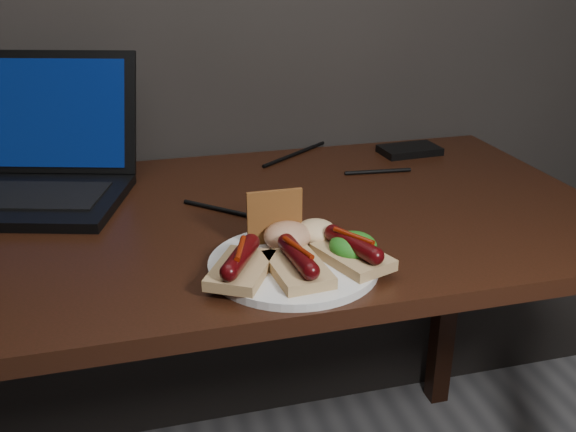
% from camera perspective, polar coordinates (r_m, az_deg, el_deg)
% --- Properties ---
extents(desk, '(1.40, 0.70, 0.75)m').
position_cam_1_polar(desk, '(1.15, -6.57, -4.13)').
color(desk, black).
rests_on(desk, ground).
extents(laptop, '(0.49, 0.44, 0.25)m').
position_cam_1_polar(laptop, '(1.30, -22.96, 4.14)').
color(laptop, black).
rests_on(laptop, desk).
extents(hard_drive, '(0.14, 0.09, 0.02)m').
position_cam_1_polar(hard_drive, '(1.48, 10.75, 5.78)').
color(hard_drive, black).
rests_on(hard_drive, desk).
extents(desk_cables, '(0.97, 0.42, 0.01)m').
position_cam_1_polar(desk_cables, '(1.24, -7.36, 2.49)').
color(desk_cables, black).
rests_on(desk_cables, desk).
extents(plate, '(0.27, 0.27, 0.01)m').
position_cam_1_polar(plate, '(0.93, 0.47, -4.32)').
color(plate, silver).
rests_on(plate, desk).
extents(bread_sausage_left, '(0.12, 0.13, 0.04)m').
position_cam_1_polar(bread_sausage_left, '(0.89, -4.22, -4.29)').
color(bread_sausage_left, tan).
rests_on(bread_sausage_left, plate).
extents(bread_sausage_center, '(0.08, 0.12, 0.04)m').
position_cam_1_polar(bread_sausage_center, '(0.89, 0.89, -4.24)').
color(bread_sausage_center, tan).
rests_on(bread_sausage_center, plate).
extents(bread_sausage_right, '(0.10, 0.13, 0.04)m').
position_cam_1_polar(bread_sausage_right, '(0.92, 5.79, -3.13)').
color(bread_sausage_right, tan).
rests_on(bread_sausage_right, plate).
extents(crispbread, '(0.09, 0.01, 0.08)m').
position_cam_1_polar(crispbread, '(0.97, -1.19, -0.07)').
color(crispbread, '#945728').
rests_on(crispbread, plate).
extents(salad_greens, '(0.07, 0.07, 0.04)m').
position_cam_1_polar(salad_greens, '(0.93, 5.80, -2.68)').
color(salad_greens, '#205D12').
rests_on(salad_greens, plate).
extents(salsa_mound, '(0.07, 0.07, 0.04)m').
position_cam_1_polar(salsa_mound, '(0.96, -0.05, -1.78)').
color(salsa_mound, maroon).
rests_on(salsa_mound, plate).
extents(coleslaw_mound, '(0.06, 0.06, 0.04)m').
position_cam_1_polar(coleslaw_mound, '(0.98, 2.49, -1.39)').
color(coleslaw_mound, beige).
rests_on(coleslaw_mound, plate).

